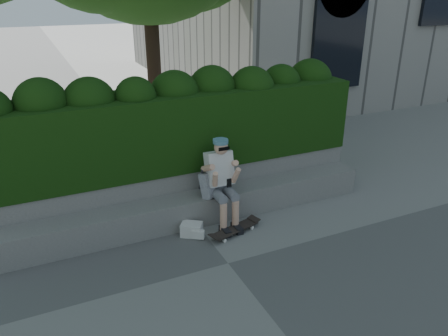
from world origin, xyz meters
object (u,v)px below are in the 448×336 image
skateboard (235,229)px  backpack_ground (192,229)px  person (221,179)px  backpack_plaid (209,184)px

skateboard → backpack_ground: size_ratio=2.68×
person → skateboard: bearing=-84.1°
person → backpack_plaid: (-0.16, 0.08, -0.10)m
person → backpack_ground: bearing=-161.9°
skateboard → backpack_plaid: (-0.20, 0.49, 0.58)m
person → skateboard: 0.80m
backpack_plaid → backpack_ground: backpack_plaid is taller
skateboard → person: bearing=79.8°
person → backpack_plaid: 0.21m
person → skateboard: (0.04, -0.41, -0.68)m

